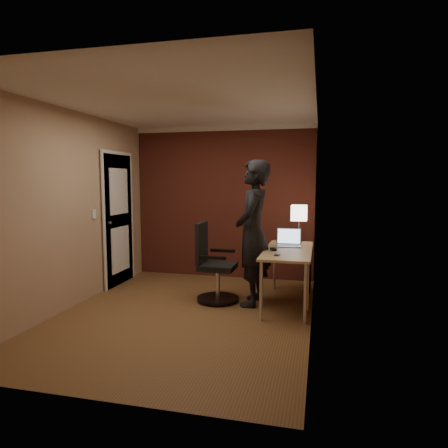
{
  "coord_description": "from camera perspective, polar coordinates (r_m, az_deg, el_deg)",
  "views": [
    {
      "loc": [
        1.57,
        -4.49,
        1.62
      ],
      "look_at": [
        0.35,
        0.55,
        1.05
      ],
      "focal_mm": 32.0,
      "sensor_mm": 36.0,
      "label": 1
    }
  ],
  "objects": [
    {
      "name": "room",
      "position": [
        6.31,
        -3.4,
        3.98
      ],
      "size": [
        4.0,
        4.0,
        4.0
      ],
      "color": "brown",
      "rests_on": "ground"
    },
    {
      "name": "desk",
      "position": [
        5.25,
        9.94,
        -5.0
      ],
      "size": [
        0.6,
        1.5,
        0.73
      ],
      "color": "tan",
      "rests_on": "ground"
    },
    {
      "name": "desk_lamp",
      "position": [
        5.81,
        10.68,
        1.49
      ],
      "size": [
        0.22,
        0.22,
        0.54
      ],
      "color": "silver",
      "rests_on": "desk"
    },
    {
      "name": "laptop",
      "position": [
        5.51,
        9.22,
        -2.42
      ],
      "size": [
        0.34,
        0.27,
        0.23
      ],
      "color": "silver",
      "rests_on": "desk"
    },
    {
      "name": "mouse",
      "position": [
        5.12,
        7.07,
        -3.61
      ],
      "size": [
        0.09,
        0.11,
        0.03
      ],
      "primitive_type": "cube",
      "rotation": [
        0.0,
        0.0,
        0.36
      ],
      "color": "black",
      "rests_on": "desk"
    },
    {
      "name": "phone",
      "position": [
        4.81,
        7.59,
        -4.39
      ],
      "size": [
        0.07,
        0.12,
        0.01
      ],
      "primitive_type": "cube",
      "rotation": [
        0.0,
        0.0,
        -0.08
      ],
      "color": "black",
      "rests_on": "desk"
    },
    {
      "name": "office_chair",
      "position": [
        5.37,
        -1.58,
        -6.22
      ],
      "size": [
        0.56,
        0.58,
        1.04
      ],
      "color": "black",
      "rests_on": "ground"
    },
    {
      "name": "person",
      "position": [
        5.17,
        4.15,
        -1.29
      ],
      "size": [
        0.46,
        0.69,
        1.88
      ],
      "primitive_type": "imported",
      "rotation": [
        0.0,
        0.0,
        -1.58
      ],
      "color": "black",
      "rests_on": "ground"
    }
  ]
}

